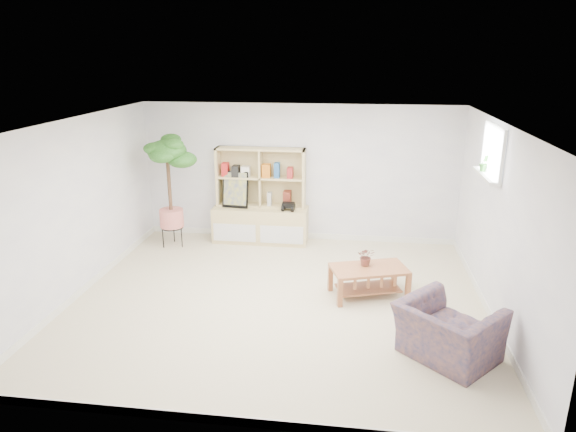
# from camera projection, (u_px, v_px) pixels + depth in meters

# --- Properties ---
(floor) EXTENTS (5.50, 5.00, 0.01)m
(floor) POSITION_uv_depth(u_px,v_px,m) (278.00, 300.00, 6.98)
(floor) COLOR beige
(floor) RESTS_ON ground
(ceiling) EXTENTS (5.50, 5.00, 0.01)m
(ceiling) POSITION_uv_depth(u_px,v_px,m) (277.00, 122.00, 6.25)
(ceiling) COLOR white
(ceiling) RESTS_ON walls
(walls) EXTENTS (5.51, 5.01, 2.40)m
(walls) POSITION_uv_depth(u_px,v_px,m) (277.00, 216.00, 6.61)
(walls) COLOR white
(walls) RESTS_ON floor
(baseboard) EXTENTS (5.50, 5.00, 0.10)m
(baseboard) POSITION_uv_depth(u_px,v_px,m) (278.00, 297.00, 6.96)
(baseboard) COLOR white
(baseboard) RESTS_ON floor
(window) EXTENTS (0.10, 0.98, 0.68)m
(window) POSITION_uv_depth(u_px,v_px,m) (494.00, 151.00, 6.59)
(window) COLOR #C6E5FF
(window) RESTS_ON walls
(window_sill) EXTENTS (0.14, 1.00, 0.04)m
(window_sill) POSITION_uv_depth(u_px,v_px,m) (486.00, 175.00, 6.70)
(window_sill) COLOR white
(window_sill) RESTS_ON walls
(storage_unit) EXTENTS (1.66, 0.56, 1.66)m
(storage_unit) POSITION_uv_depth(u_px,v_px,m) (260.00, 196.00, 8.92)
(storage_unit) COLOR tan
(storage_unit) RESTS_ON floor
(poster) EXTENTS (0.47, 0.15, 0.64)m
(poster) POSITION_uv_depth(u_px,v_px,m) (235.00, 190.00, 8.91)
(poster) COLOR yellow
(poster) RESTS_ON storage_unit
(toy_truck) EXTENTS (0.31, 0.22, 0.16)m
(toy_truck) POSITION_uv_depth(u_px,v_px,m) (288.00, 206.00, 8.80)
(toy_truck) COLOR black
(toy_truck) RESTS_ON storage_unit
(coffee_table) EXTENTS (1.14, 0.84, 0.42)m
(coffee_table) POSITION_uv_depth(u_px,v_px,m) (368.00, 282.00, 7.05)
(coffee_table) COLOR #955B36
(coffee_table) RESTS_ON floor
(table_plant) EXTENTS (0.24, 0.21, 0.26)m
(table_plant) POSITION_uv_depth(u_px,v_px,m) (366.00, 256.00, 7.03)
(table_plant) COLOR #135313
(table_plant) RESTS_ON coffee_table
(floor_tree) EXTENTS (0.88, 0.88, 1.93)m
(floor_tree) POSITION_uv_depth(u_px,v_px,m) (170.00, 192.00, 8.66)
(floor_tree) COLOR #194F16
(floor_tree) RESTS_ON floor
(armchair) EXTENTS (1.29, 1.29, 0.72)m
(armchair) POSITION_uv_depth(u_px,v_px,m) (448.00, 328.00, 5.55)
(armchair) COLOR navy
(armchair) RESTS_ON floor
(sill_plant) EXTENTS (0.13, 0.11, 0.23)m
(sill_plant) POSITION_uv_depth(u_px,v_px,m) (484.00, 163.00, 6.80)
(sill_plant) COLOR #194F16
(sill_plant) RESTS_ON window_sill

